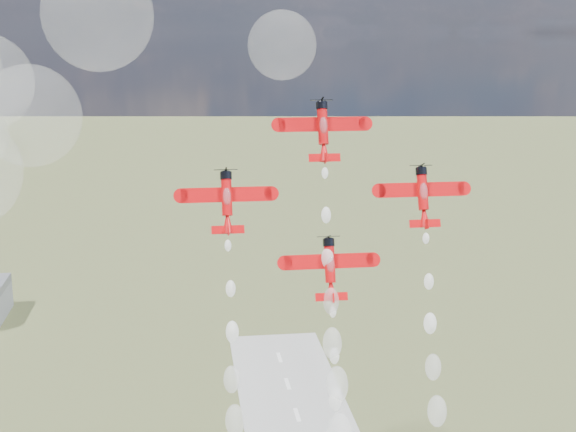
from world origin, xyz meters
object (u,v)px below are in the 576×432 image
at_px(plane_right, 423,195).
at_px(plane_slot, 330,267).
at_px(plane_left, 227,200).
at_px(plane_lead, 323,130).

relative_size(plane_right, plane_slot, 1.00).
bearing_deg(plane_slot, plane_left, 166.66).
bearing_deg(plane_right, plane_left, 180.00).
relative_size(plane_left, plane_right, 1.00).
distance_m(plane_lead, plane_right, 18.85).
bearing_deg(plane_lead, plane_slot, -90.00).
bearing_deg(plane_left, plane_right, 0.00).
relative_size(plane_lead, plane_left, 1.00).
xyz_separation_m(plane_lead, plane_left, (-15.44, -3.66, -10.17)).
bearing_deg(plane_right, plane_slot, -166.66).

